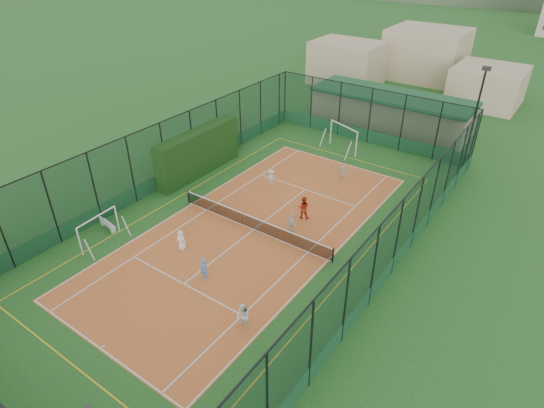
{
  "coord_description": "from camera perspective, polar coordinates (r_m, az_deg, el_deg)",
  "views": [
    {
      "loc": [
        14.93,
        -19.11,
        16.92
      ],
      "look_at": [
        0.25,
        1.69,
        1.2
      ],
      "focal_mm": 30.0,
      "sensor_mm": 36.0,
      "label": 1
    }
  ],
  "objects": [
    {
      "name": "perimeter_fence",
      "position": [
        28.21,
        -2.4,
        0.93
      ],
      "size": [
        18.12,
        34.12,
        5.0
      ],
      "primitive_type": null,
      "color": "black",
      "rests_on": "ground"
    },
    {
      "name": "white_bench",
      "position": [
        31.27,
        -19.94,
        -2.3
      ],
      "size": [
        1.55,
        0.65,
        0.84
      ],
      "primitive_type": null,
      "rotation": [
        0.0,
        0.0,
        -0.16
      ],
      "color": "white",
      "rests_on": "ground"
    },
    {
      "name": "child_near_left",
      "position": [
        28.01,
        -11.33,
        -4.47
      ],
      "size": [
        0.74,
        0.57,
        1.33
      ],
      "primitive_type": "imported",
      "rotation": [
        0.0,
        0.0,
        0.25
      ],
      "color": "white",
      "rests_on": "court_slab"
    },
    {
      "name": "child_far_left",
      "position": [
        34.3,
        -0.1,
        3.37
      ],
      "size": [
        0.92,
        0.91,
        1.27
      ],
      "primitive_type": "imported",
      "rotation": [
        0.0,
        0.0,
        3.91
      ],
      "color": "silver",
      "rests_on": "court_slab"
    },
    {
      "name": "child_far_back",
      "position": [
        35.61,
        8.88,
        3.96
      ],
      "size": [
        1.07,
        0.4,
        1.13
      ],
      "primitive_type": "imported",
      "rotation": [
        0.0,
        0.0,
        3.21
      ],
      "color": "white",
      "rests_on": "court_slab"
    },
    {
      "name": "ground",
      "position": [
        29.57,
        -2.3,
        -3.24
      ],
      "size": [
        300.0,
        300.0,
        0.0
      ],
      "primitive_type": "plane",
      "color": "#1E5822",
      "rests_on": "ground"
    },
    {
      "name": "court_slab",
      "position": [
        29.57,
        -2.3,
        -3.23
      ],
      "size": [
        11.17,
        23.97,
        0.01
      ],
      "primitive_type": "cube",
      "color": "#B45828",
      "rests_on": "ground"
    },
    {
      "name": "tennis_net",
      "position": [
        29.27,
        -2.32,
        -2.39
      ],
      "size": [
        11.67,
        0.12,
        1.06
      ],
      "primitive_type": null,
      "color": "black",
      "rests_on": "ground"
    },
    {
      "name": "futsal_goal_near",
      "position": [
        29.8,
        -20.88,
        -3.07
      ],
      "size": [
        3.02,
        1.07,
        1.91
      ],
      "primitive_type": null,
      "rotation": [
        0.0,
        0.0,
        1.64
      ],
      "color": "white",
      "rests_on": "ground"
    },
    {
      "name": "child_near_right",
      "position": [
        22.62,
        -3.66,
        -13.95
      ],
      "size": [
        0.87,
        0.76,
        1.52
      ],
      "primitive_type": "imported",
      "rotation": [
        0.0,
        0.0,
        -0.28
      ],
      "color": "white",
      "rests_on": "court_slab"
    },
    {
      "name": "child_near_mid",
      "position": [
        25.61,
        -8.51,
        -8.07
      ],
      "size": [
        0.52,
        0.36,
        1.35
      ],
      "primitive_type": "imported",
      "rotation": [
        0.0,
        0.0,
        -0.09
      ],
      "color": "#5291E9",
      "rests_on": "court_slab"
    },
    {
      "name": "futsal_goal_far",
      "position": [
        40.23,
        8.93,
        8.17
      ],
      "size": [
        3.59,
        2.21,
        2.24
      ],
      "primitive_type": null,
      "rotation": [
        0.0,
        0.0,
        -0.38
      ],
      "color": "white",
      "rests_on": "ground"
    },
    {
      "name": "child_far_right",
      "position": [
        29.01,
        2.45,
        -2.46
      ],
      "size": [
        0.81,
        0.5,
        1.28
      ],
      "primitive_type": "imported",
      "rotation": [
        0.0,
        0.0,
        2.87
      ],
      "color": "white",
      "rests_on": "court_slab"
    },
    {
      "name": "hedge_left",
      "position": [
        36.02,
        -9.2,
        6.41
      ],
      "size": [
        1.22,
        8.12,
        3.55
      ],
      "primitive_type": "cube",
      "color": "black",
      "rests_on": "ground"
    },
    {
      "name": "coach",
      "position": [
        30.34,
        3.95,
        -0.45
      ],
      "size": [
        0.96,
        0.88,
        1.61
      ],
      "primitive_type": "imported",
      "rotation": [
        0.0,
        0.0,
        3.57
      ],
      "color": "#B02A12",
      "rests_on": "court_slab"
    },
    {
      "name": "clubhouse",
      "position": [
        46.35,
        14.66,
        11.34
      ],
      "size": [
        15.2,
        7.2,
        3.15
      ],
      "primitive_type": null,
      "color": "tan",
      "rests_on": "ground"
    },
    {
      "name": "floodlight_ne",
      "position": [
        38.46,
        23.98,
        9.52
      ],
      "size": [
        0.6,
        0.26,
        8.25
      ],
      "primitive_type": null,
      "color": "black",
      "rests_on": "ground"
    },
    {
      "name": "tennis_balls",
      "position": [
        31.79,
        -4.21,
        -0.47
      ],
      "size": [
        0.83,
        1.12,
        0.07
      ],
      "color": "#CCE033",
      "rests_on": "court_slab"
    }
  ]
}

